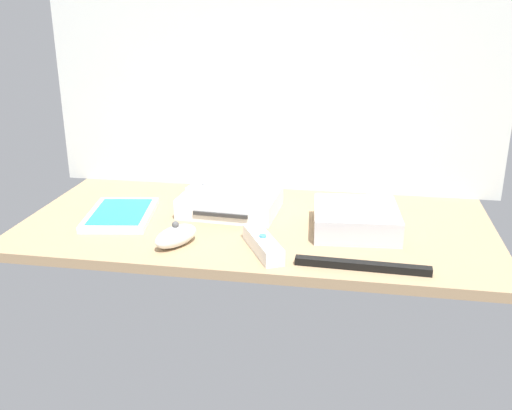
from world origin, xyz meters
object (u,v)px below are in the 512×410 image
at_px(game_console, 231,202).
at_px(remote_classic_pad, 223,190).
at_px(game_case, 121,215).
at_px(remote_wand, 263,244).
at_px(remote_nunchuk, 176,236).
at_px(sensor_bar, 362,266).
at_px(mini_computer, 356,219).

relative_size(game_console, remote_classic_pad, 1.41).
height_order(game_console, game_case, game_console).
distance_m(game_console, game_case, 0.24).
bearing_deg(remote_wand, remote_nunchuk, 153.23).
relative_size(remote_wand, remote_nunchuk, 1.36).
relative_size(game_case, sensor_bar, 0.87).
height_order(remote_wand, remote_nunchuk, remote_nunchuk).
bearing_deg(sensor_bar, game_console, 141.68).
bearing_deg(remote_classic_pad, remote_nunchuk, -94.78).
height_order(game_console, remote_classic_pad, remote_classic_pad).
xyz_separation_m(game_console, remote_classic_pad, (-0.01, -0.01, 0.03)).
bearing_deg(game_case, remote_classic_pad, 7.66).
bearing_deg(remote_classic_pad, game_case, -153.39).
bearing_deg(remote_wand, game_console, 90.25).
distance_m(game_console, remote_nunchuk, 0.21).
xyz_separation_m(mini_computer, game_case, (-0.51, -0.01, -0.02)).
relative_size(game_console, remote_nunchuk, 2.02).
xyz_separation_m(mini_computer, remote_nunchuk, (-0.34, -0.14, -0.01)).
height_order(mini_computer, sensor_bar, mini_computer).
relative_size(mini_computer, remote_nunchuk, 1.68).
bearing_deg(remote_nunchuk, game_console, 102.84).
bearing_deg(remote_classic_pad, game_console, 53.64).
distance_m(mini_computer, remote_nunchuk, 0.37).
relative_size(remote_wand, remote_classic_pad, 0.95).
relative_size(game_console, game_case, 1.05).
bearing_deg(mini_computer, game_console, 166.20).
bearing_deg(mini_computer, remote_nunchuk, -158.23).
xyz_separation_m(remote_wand, remote_nunchuk, (-0.17, -0.00, 0.01)).
bearing_deg(game_console, remote_wand, -58.75).
bearing_deg(sensor_bar, remote_wand, 168.31).
distance_m(remote_nunchuk, sensor_bar, 0.36).
xyz_separation_m(mini_computer, remote_wand, (-0.17, -0.13, -0.01)).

